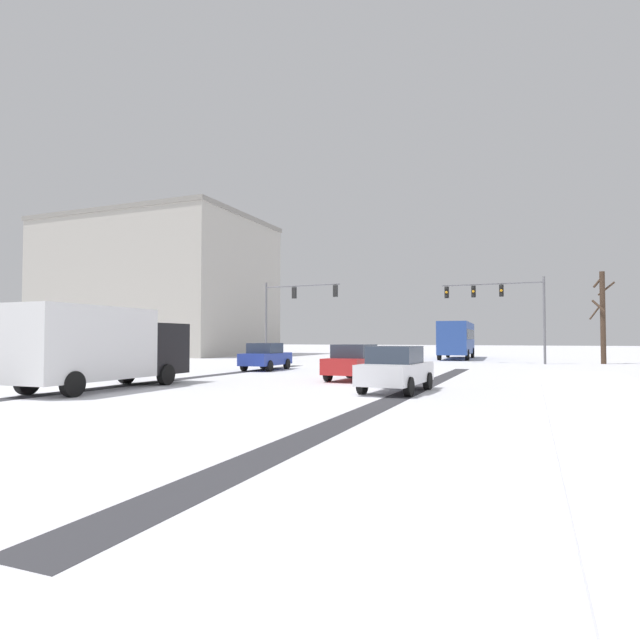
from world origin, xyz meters
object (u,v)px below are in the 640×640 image
traffic_signal_far_left (291,304)px  car_red_second (355,362)px  bare_tree_sidewalk_far (602,315)px  car_blue_lead (266,356)px  traffic_signal_far_right (501,300)px  bus_oncoming (457,337)px  box_truck_delivery (103,345)px  office_building_far_left_block (158,288)px  car_white_third (396,369)px

traffic_signal_far_left → car_red_second: size_ratio=1.59×
bare_tree_sidewalk_far → car_blue_lead: bearing=-140.7°
traffic_signal_far_left → traffic_signal_far_right: 16.30m
traffic_signal_far_right → bus_oncoming: traffic_signal_far_right is taller
box_truck_delivery → bare_tree_sidewalk_far: bare_tree_sidewalk_far is taller
bare_tree_sidewalk_far → office_building_far_left_block: bearing=172.4°
traffic_signal_far_right → box_truck_delivery: 30.02m
traffic_signal_far_right → office_building_far_left_block: (-38.99, 8.09, 3.03)m
bus_oncoming → office_building_far_left_block: office_building_far_left_block is taller
bus_oncoming → car_white_third: bearing=-86.4°
bus_oncoming → bare_tree_sidewalk_far: bearing=-28.7°
traffic_signal_far_left → car_white_third: 24.14m
traffic_signal_far_right → bare_tree_sidewalk_far: 7.42m
car_red_second → office_building_far_left_block: office_building_far_left_block is taller
car_red_second → bare_tree_sidewalk_far: size_ratio=0.61×
box_truck_delivery → car_red_second: bearing=46.5°
bus_oncoming → box_truck_delivery: (-8.31, -35.23, -0.36)m
traffic_signal_far_right → traffic_signal_far_left: bearing=-165.3°
traffic_signal_far_right → box_truck_delivery: size_ratio=1.02×
traffic_signal_far_right → bare_tree_sidewalk_far: bearing=15.5°
traffic_signal_far_left → car_blue_lead: 11.19m
box_truck_delivery → car_blue_lead: bearing=90.1°
car_red_second → box_truck_delivery: box_truck_delivery is taller
car_red_second → car_white_third: same height
car_white_third → office_building_far_left_block: bearing=138.9°
car_red_second → traffic_signal_far_right: bearing=74.5°
traffic_signal_far_right → office_building_far_left_block: size_ratio=0.31×
bus_oncoming → office_building_far_left_block: 35.13m
car_red_second → office_building_far_left_block: bearing=140.8°
bus_oncoming → box_truck_delivery: bearing=-103.3°
car_white_third → box_truck_delivery: size_ratio=0.56×
traffic_signal_far_right → box_truck_delivery: bearing=-115.1°
car_blue_lead → bus_oncoming: bus_oncoming is taller
car_white_third → traffic_signal_far_left: bearing=124.2°
traffic_signal_far_right → car_white_third: bearing=-95.6°
car_white_third → bus_oncoming: (-1.99, 32.05, 1.18)m
office_building_far_left_block → box_truck_delivery: bearing=-53.1°
bus_oncoming → box_truck_delivery: size_ratio=1.49×
bare_tree_sidewalk_far → traffic_signal_far_right: bearing=-164.5°
box_truck_delivery → bare_tree_sidewalk_far: 35.11m
traffic_signal_far_left → car_blue_lead: bearing=-72.9°
traffic_signal_far_left → car_white_third: traffic_signal_far_left is taller
traffic_signal_far_left → office_building_far_left_block: size_ratio=0.27×
traffic_signal_far_left → bus_oncoming: 17.02m
traffic_signal_far_right → car_white_third: traffic_signal_far_right is taller
box_truck_delivery → office_building_far_left_block: (-26.33, 35.12, 6.23)m
traffic_signal_far_left → traffic_signal_far_right: same height
bus_oncoming → office_building_far_left_block: size_ratio=0.46×
car_blue_lead → bare_tree_sidewalk_far: bare_tree_sidewalk_far is taller
traffic_signal_far_left → bare_tree_sidewalk_far: size_ratio=0.97×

